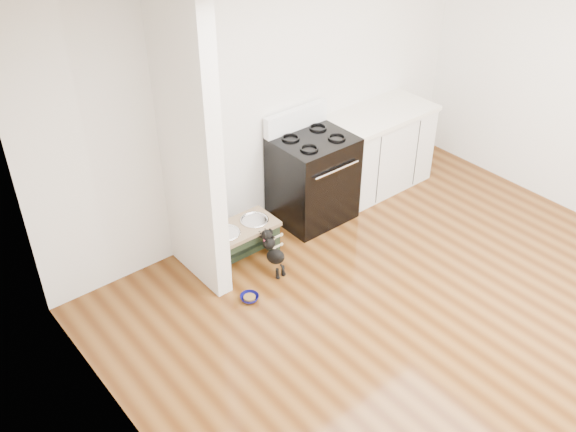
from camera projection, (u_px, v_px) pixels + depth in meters
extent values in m
plane|color=#46240C|center=(459.00, 340.00, 5.32)|extent=(5.00, 5.00, 0.00)
plane|color=silver|center=(272.00, 93.00, 6.16)|extent=(5.00, 0.00, 5.00)
plane|color=silver|center=(187.00, 374.00, 3.26)|extent=(0.00, 5.00, 5.00)
plane|color=white|center=(527.00, 14.00, 3.80)|extent=(5.00, 5.00, 0.00)
cube|color=silver|center=(189.00, 145.00, 5.29)|extent=(0.15, 0.80, 2.70)
cube|color=black|center=(313.00, 179.00, 6.57)|extent=(0.76, 0.65, 0.92)
cube|color=black|center=(333.00, 196.00, 6.41)|extent=(0.58, 0.02, 0.50)
cylinder|color=silver|center=(337.00, 170.00, 6.20)|extent=(0.56, 0.02, 0.02)
cube|color=white|center=(296.00, 119.00, 6.43)|extent=(0.76, 0.08, 0.22)
torus|color=black|center=(309.00, 148.00, 6.12)|extent=(0.18, 0.18, 0.02)
torus|color=black|center=(337.00, 137.00, 6.31)|extent=(0.18, 0.18, 0.02)
torus|color=black|center=(291.00, 138.00, 6.30)|extent=(0.18, 0.18, 0.02)
torus|color=black|center=(318.00, 127.00, 6.49)|extent=(0.18, 0.18, 0.02)
cube|color=silver|center=(378.00, 151.00, 7.12)|extent=(1.20, 0.60, 0.86)
cube|color=beige|center=(381.00, 114.00, 6.86)|extent=(1.24, 0.64, 0.05)
cube|color=black|center=(392.00, 190.00, 7.16)|extent=(1.20, 0.06, 0.10)
cube|color=black|center=(214.00, 258.00, 5.95)|extent=(0.06, 0.34, 0.35)
cube|color=black|center=(267.00, 233.00, 6.28)|extent=(0.06, 0.34, 0.35)
cube|color=black|center=(250.00, 241.00, 5.94)|extent=(0.56, 0.03, 0.09)
cube|color=black|center=(242.00, 255.00, 6.18)|extent=(0.56, 0.06, 0.06)
cube|color=brown|center=(240.00, 228.00, 6.00)|extent=(0.71, 0.38, 0.04)
cylinder|color=silver|center=(226.00, 235.00, 5.92)|extent=(0.24, 0.24, 0.04)
cylinder|color=silver|center=(255.00, 222.00, 6.09)|extent=(0.24, 0.24, 0.04)
torus|color=silver|center=(226.00, 233.00, 5.90)|extent=(0.27, 0.27, 0.02)
torus|color=silver|center=(254.00, 220.00, 6.08)|extent=(0.27, 0.27, 0.02)
cylinder|color=black|center=(277.00, 273.00, 5.95)|extent=(0.03, 0.03, 0.11)
cylinder|color=black|center=(283.00, 270.00, 5.99)|extent=(0.03, 0.03, 0.11)
sphere|color=black|center=(278.00, 277.00, 5.97)|extent=(0.04, 0.04, 0.04)
sphere|color=black|center=(284.00, 274.00, 6.00)|extent=(0.04, 0.04, 0.04)
ellipsoid|color=black|center=(275.00, 257.00, 5.93)|extent=(0.12, 0.29, 0.25)
sphere|color=black|center=(269.00, 243.00, 5.93)|extent=(0.12, 0.12, 0.12)
sphere|color=black|center=(267.00, 235.00, 5.91)|extent=(0.10, 0.10, 0.10)
sphere|color=black|center=(260.00, 233.00, 5.94)|extent=(0.03, 0.03, 0.03)
sphere|color=black|center=(265.00, 230.00, 5.97)|extent=(0.03, 0.03, 0.03)
cylinder|color=black|center=(283.00, 269.00, 5.91)|extent=(0.02, 0.08, 0.09)
torus|color=#E0426E|center=(268.00, 239.00, 5.93)|extent=(0.09, 0.06, 0.09)
imported|color=#0B0B4F|center=(250.00, 298.00, 5.71)|extent=(0.19, 0.19, 0.05)
cylinder|color=brown|center=(250.00, 298.00, 5.71)|extent=(0.11, 0.11, 0.02)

